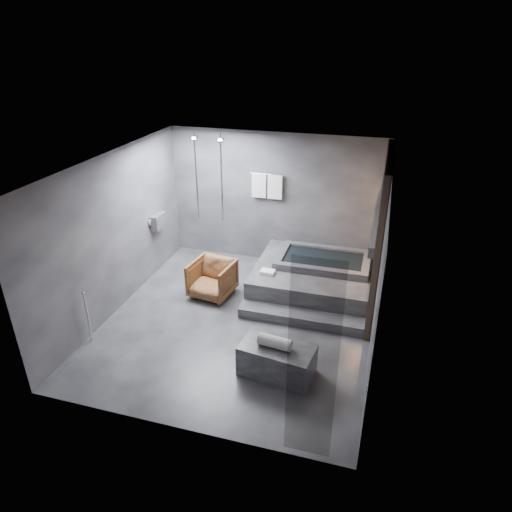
% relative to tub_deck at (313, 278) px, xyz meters
% --- Properties ---
extents(room, '(5.00, 5.04, 2.82)m').
position_rel_tub_deck_xyz_m(room, '(-0.65, -1.21, 1.48)').
color(room, '#29292C').
rests_on(room, ground).
extents(tub_deck, '(2.20, 2.00, 0.50)m').
position_rel_tub_deck_xyz_m(tub_deck, '(0.00, 0.00, 0.00)').
color(tub_deck, '#2E2E30').
rests_on(tub_deck, ground).
extents(tub_step, '(2.20, 0.36, 0.18)m').
position_rel_tub_deck_xyz_m(tub_step, '(0.00, -1.18, -0.16)').
color(tub_step, '#2E2E30').
rests_on(tub_step, ground).
extents(concrete_bench, '(1.14, 0.73, 0.48)m').
position_rel_tub_deck_xyz_m(concrete_bench, '(-0.09, -2.57, -0.01)').
color(concrete_bench, '#313134').
rests_on(concrete_bench, ground).
extents(driftwood_chair, '(0.85, 0.87, 0.71)m').
position_rel_tub_deck_xyz_m(driftwood_chair, '(-1.81, -0.75, 0.10)').
color(driftwood_chair, '#452511').
rests_on(driftwood_chair, ground).
extents(rolled_towel, '(0.51, 0.24, 0.18)m').
position_rel_tub_deck_xyz_m(rolled_towel, '(-0.12, -2.60, 0.32)').
color(rolled_towel, silver).
rests_on(rolled_towel, concrete_bench).
extents(deck_towel, '(0.27, 0.20, 0.07)m').
position_rel_tub_deck_xyz_m(deck_towel, '(-0.78, -0.52, 0.28)').
color(deck_towel, white).
rests_on(deck_towel, tub_deck).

